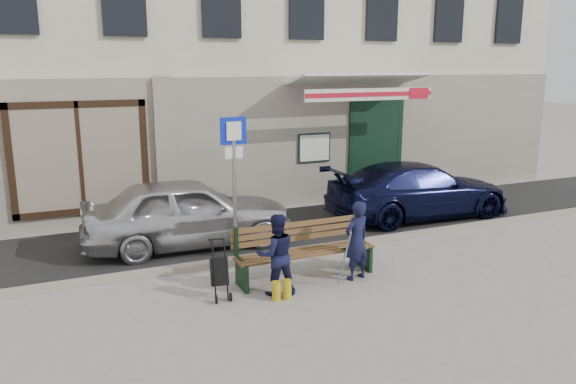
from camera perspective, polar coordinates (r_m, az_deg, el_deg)
ground at (r=9.20m, az=3.25°, el=-9.44°), size 80.00×80.00×0.00m
asphalt_lane at (r=11.88m, az=-3.56°, el=-4.21°), size 60.00×3.20×0.01m
curb at (r=10.45m, az=-0.50°, el=-6.29°), size 60.00×0.18×0.12m
building at (r=16.56m, az=-10.57°, el=17.82°), size 20.00×8.27×10.00m
car_silver at (r=11.06m, az=-10.11°, el=-2.03°), size 4.09×1.80×1.37m
car_navy at (r=13.34m, az=13.11°, el=0.20°), size 4.46×1.93×1.28m
parking_sign at (r=9.96m, az=-5.49°, el=2.64°), size 0.48×0.08×2.59m
bench at (r=9.33m, az=1.50°, el=-6.09°), size 2.40×1.17×0.98m
man at (r=9.30m, az=6.98°, el=-4.91°), size 0.55×0.43×1.33m
woman at (r=8.65m, az=-1.21°, el=-6.36°), size 0.67×0.55×1.28m
stroller at (r=8.64m, az=-6.97°, el=-8.17°), size 0.30×0.40×0.91m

